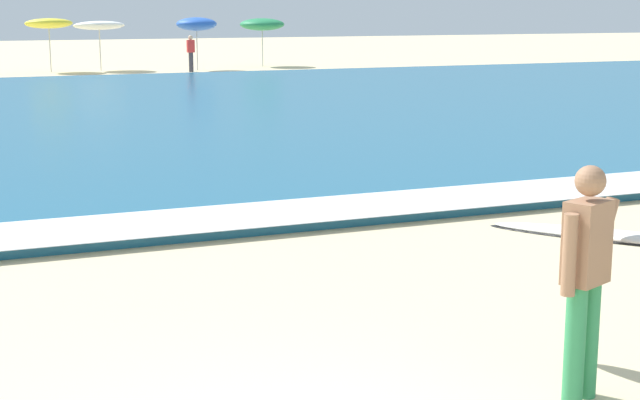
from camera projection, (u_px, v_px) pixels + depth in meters
sea at (5, 119)px, 24.08m from camera, size 120.00×28.00×0.14m
surf_foam at (104, 227)px, 11.94m from camera, size 120.00×1.50×0.01m
surfer_with_board at (603, 257)px, 7.04m from camera, size 1.33×2.29×1.73m
beach_umbrella_4 at (49, 23)px, 41.81m from camera, size 2.03×2.05×2.38m
beach_umbrella_5 at (99, 25)px, 42.81m from camera, size 2.24×2.26×2.25m
beach_umbrella_6 at (196, 24)px, 43.06m from camera, size 1.79×1.80×2.34m
beach_umbrella_7 at (262, 24)px, 45.85m from camera, size 2.10×2.10×2.26m
beachgoer_near_row_mid at (191, 52)px, 42.22m from camera, size 0.32×0.20×1.58m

